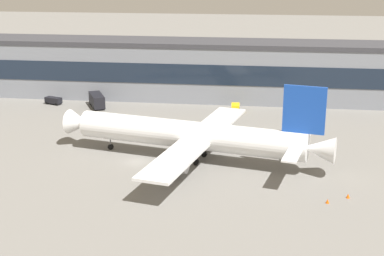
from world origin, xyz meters
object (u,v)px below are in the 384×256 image
Objects in this scene: fuel_truck at (97,100)px; traffic_cone_1 at (348,196)px; airliner at (194,135)px; follow_me_car at (53,100)px; traffic_cone_0 at (327,201)px; baggage_tug at (235,107)px.

traffic_cone_1 is at bearing -41.40° from fuel_truck.
airliner is 55.98m from follow_me_car.
traffic_cone_0 is 4.17m from traffic_cone_1.
traffic_cone_0 is 0.93× the size of traffic_cone_1.
baggage_tug is at bearing 108.17° from traffic_cone_0.
baggage_tug is 54.11m from traffic_cone_1.
baggage_tug is at bearing 1.00° from fuel_truck.
traffic_cone_0 is (52.61, -51.80, -1.53)m from fuel_truck.
baggage_tug is (5.81, 36.05, -3.81)m from airliner.
fuel_truck is at bearing 135.45° from traffic_cone_0.
traffic_cone_1 is (20.62, -50.02, -0.71)m from baggage_tug.
traffic_cone_0 is (17.21, -52.42, -0.74)m from baggage_tug.
airliner is 30.23m from traffic_cone_1.
airliner is 36.72m from baggage_tug.
traffic_cone_1 is (26.43, -13.97, -4.52)m from airliner.
traffic_cone_1 is (56.03, -49.40, -1.51)m from fuel_truck.
traffic_cone_0 is at bearing -39.36° from follow_me_car.
fuel_truck is 12.43m from follow_me_car.
fuel_truck is at bearing -6.76° from follow_me_car.
baggage_tug reaches higher than traffic_cone_1.
fuel_truck is 12.54× the size of traffic_cone_0.
airliner reaches higher than traffic_cone_0.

